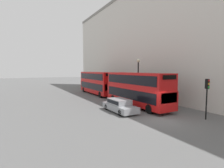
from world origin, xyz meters
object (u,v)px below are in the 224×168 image
bus_leading (136,88)px  car_dark_sedan (120,105)px  traffic_light (207,90)px  bus_second_in_queue (97,82)px  pedestrian (160,101)px

bus_leading → car_dark_sedan: bearing=-154.9°
car_dark_sedan → traffic_light: (5.44, -6.35, 1.95)m
bus_second_in_queue → traffic_light: (2.04, -20.27, 0.40)m
car_dark_sedan → pedestrian: bearing=-2.7°
bus_leading → bus_second_in_queue: size_ratio=0.97×
car_dark_sedan → traffic_light: 8.58m
bus_second_in_queue → traffic_light: bearing=-84.2°
bus_second_in_queue → pedestrian: (2.18, -14.19, -1.51)m
bus_second_in_queue → pedestrian: bearing=-81.3°
bus_second_in_queue → pedestrian: bus_second_in_queue is taller
traffic_light → pedestrian: size_ratio=2.19×
bus_leading → pedestrian: (2.18, -1.86, -1.53)m
pedestrian → bus_second_in_queue: bearing=98.7°
bus_second_in_queue → traffic_light: 20.37m
bus_leading → pedestrian: bus_leading is taller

